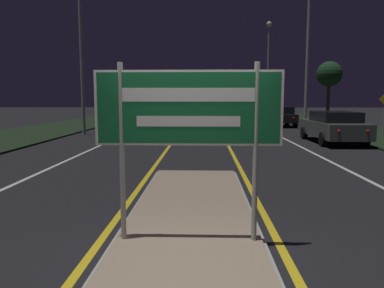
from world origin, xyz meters
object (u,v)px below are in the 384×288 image
(car_approaching_0, at_px, (142,123))
(car_approaching_1, at_px, (171,112))
(highway_sign, at_px, (188,115))
(streetlight_left_near, at_px, (80,7))
(car_receding_0, at_px, (333,126))
(streetlight_right_near, at_px, (308,42))
(car_receding_1, at_px, (279,116))
(warning_sign, at_px, (384,110))
(car_approaching_2, at_px, (182,108))
(streetlight_right_far, at_px, (268,57))

(car_approaching_0, distance_m, car_approaching_1, 15.12)
(highway_sign, relative_size, car_approaching_0, 0.54)
(streetlight_left_near, xyz_separation_m, car_receding_0, (12.45, -3.48, -6.11))
(highway_sign, bearing_deg, car_approaching_1, 95.43)
(highway_sign, xyz_separation_m, streetlight_right_near, (6.18, 17.48, 3.48))
(car_receding_1, distance_m, car_approaching_1, 10.65)
(warning_sign, bearing_deg, streetlight_left_near, 175.94)
(highway_sign, bearing_deg, car_receding_0, 63.67)
(streetlight_right_near, xyz_separation_m, car_approaching_0, (-9.07, -3.83, -4.45))
(highway_sign, height_order, streetlight_left_near, streetlight_left_near)
(car_approaching_0, height_order, car_approaching_1, car_approaching_0)
(highway_sign, distance_m, warning_sign, 17.26)
(highway_sign, xyz_separation_m, car_approaching_2, (-2.65, 43.28, -1.03))
(car_receding_0, xyz_separation_m, car_receding_1, (-0.43, 9.97, 0.01))
(streetlight_left_near, relative_size, car_approaching_0, 2.28)
(car_receding_1, bearing_deg, highway_sign, -104.16)
(streetlight_right_far, height_order, car_approaching_1, streetlight_right_far)
(car_approaching_0, relative_size, warning_sign, 2.11)
(car_receding_0, height_order, car_receding_1, car_receding_0)
(streetlight_left_near, height_order, streetlight_right_far, streetlight_left_near)
(streetlight_left_near, bearing_deg, car_receding_0, -15.62)
(warning_sign, bearing_deg, highway_sign, -122.86)
(streetlight_left_near, relative_size, car_approaching_2, 2.19)
(highway_sign, relative_size, streetlight_left_near, 0.24)
(car_receding_0, bearing_deg, highway_sign, -116.33)
(warning_sign, bearing_deg, streetlight_right_near, 136.86)
(streetlight_left_near, bearing_deg, streetlight_right_near, 8.38)
(streetlight_left_near, xyz_separation_m, streetlight_right_near, (12.62, 1.86, -1.60))
(streetlight_right_near, bearing_deg, car_approaching_1, 128.31)
(car_approaching_2, bearing_deg, warning_sign, -67.35)
(streetlight_left_near, xyz_separation_m, warning_sign, (15.81, -1.12, -5.47))
(highway_sign, xyz_separation_m, car_receding_0, (6.01, 12.14, -1.03))
(streetlight_right_near, xyz_separation_m, car_receding_0, (-0.18, -5.34, -4.50))
(car_receding_0, height_order, car_approaching_2, car_receding_0)
(streetlight_left_near, bearing_deg, streetlight_right_far, 52.80)
(car_approaching_0, bearing_deg, streetlight_left_near, 150.94)
(streetlight_right_far, relative_size, car_approaching_1, 2.28)
(car_receding_0, xyz_separation_m, car_approaching_1, (-8.74, 16.63, 0.02))
(highway_sign, bearing_deg, car_approaching_0, 101.96)
(car_receding_1, relative_size, warning_sign, 1.92)
(streetlight_right_far, bearing_deg, car_receding_0, -91.29)
(streetlight_right_near, bearing_deg, streetlight_right_far, 88.92)
(streetlight_right_far, bearing_deg, car_receding_1, -94.83)
(car_receding_1, bearing_deg, streetlight_right_near, -82.58)
(highway_sign, xyz_separation_m, streetlight_left_near, (-6.44, 15.62, 5.08))
(car_receding_0, relative_size, car_approaching_0, 1.07)
(streetlight_right_near, xyz_separation_m, car_approaching_2, (-8.83, 25.80, -4.51))
(streetlight_right_far, bearing_deg, streetlight_right_near, -91.08)
(highway_sign, height_order, car_receding_1, highway_sign)
(streetlight_left_near, distance_m, car_approaching_0, 7.29)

